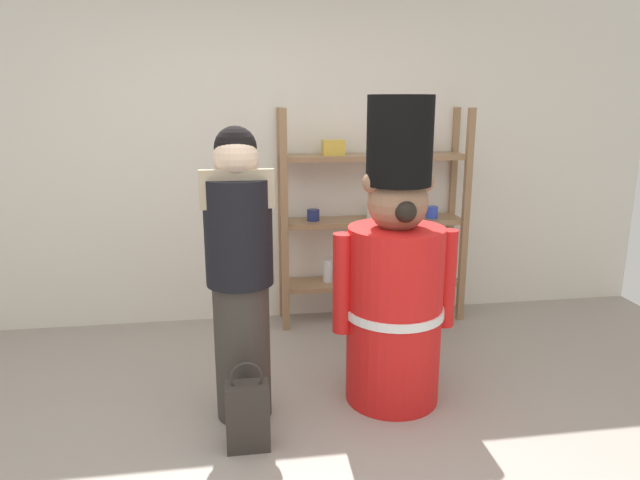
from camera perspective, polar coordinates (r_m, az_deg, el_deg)
The scene contains 5 objects.
back_wall at distance 4.49m, azimuth -5.31°, elevation 8.28°, with size 6.40×0.12×2.60m, color silver.
merchandise_shelf at distance 4.47m, azimuth 5.39°, elevation 2.43°, with size 1.47×0.35×1.69m.
teddy_bear_guard at distance 3.26m, azimuth 7.61°, elevation -4.12°, with size 0.73×0.57×1.77m.
person_shopper at distance 3.05m, azimuth -8.11°, elevation -3.34°, with size 0.38×0.36×1.62m.
shopping_bag at distance 3.02m, azimuth -7.32°, elevation -17.19°, with size 0.22×0.13×0.48m.
Camera 1 is at (-0.26, -2.27, 1.74)m, focal length 31.59 mm.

